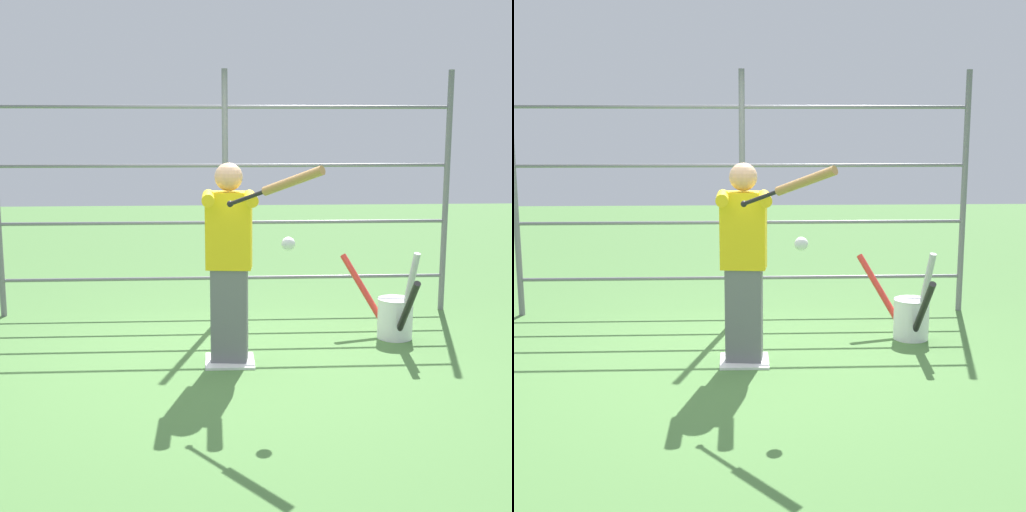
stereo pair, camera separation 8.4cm
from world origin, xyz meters
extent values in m
plane|color=#4C7A3D|center=(0.00, 0.00, 0.00)|extent=(24.00, 24.00, 0.00)
cube|color=white|center=(0.00, 0.00, 0.01)|extent=(0.40, 0.40, 0.02)
cylinder|color=slate|center=(-2.28, -1.60, 1.24)|extent=(0.06, 0.06, 2.48)
cylinder|color=slate|center=(0.00, -1.60, 1.24)|extent=(0.06, 0.06, 2.48)
cylinder|color=slate|center=(2.28, -1.60, 1.24)|extent=(0.06, 0.06, 2.48)
cylinder|color=slate|center=(0.00, -1.60, 0.37)|extent=(4.56, 0.04, 0.04)
cylinder|color=slate|center=(0.00, -1.60, 0.95)|extent=(4.56, 0.04, 0.04)
cylinder|color=slate|center=(0.00, -1.60, 1.53)|extent=(4.56, 0.04, 0.04)
cylinder|color=slate|center=(0.00, -1.60, 2.11)|extent=(4.56, 0.04, 0.04)
cube|color=slate|center=(0.00, 0.00, 0.39)|extent=(0.31, 0.22, 0.79)
cube|color=yellow|center=(0.00, 0.00, 1.10)|extent=(0.38, 0.25, 0.62)
sphere|color=tan|center=(0.00, 0.00, 1.52)|extent=(0.22, 0.22, 0.22)
cylinder|color=yellow|center=(-0.16, 0.24, 1.37)|extent=(0.10, 0.44, 0.10)
cylinder|color=yellow|center=(0.16, 0.20, 1.37)|extent=(0.10, 0.44, 0.10)
sphere|color=black|center=(0.00, 0.44, 1.35)|extent=(0.05, 0.05, 0.05)
cylinder|color=black|center=(-0.12, 0.54, 1.41)|extent=(0.27, 0.24, 0.14)
cylinder|color=#B27F42|center=(-0.42, 0.80, 1.55)|extent=(0.42, 0.38, 0.23)
sphere|color=white|center=(-0.40, 0.76, 1.11)|extent=(0.10, 0.10, 0.10)
cylinder|color=white|center=(-1.53, -0.60, 0.18)|extent=(0.32, 0.32, 0.37)
torus|color=white|center=(-1.53, -0.60, 0.37)|extent=(0.33, 0.33, 0.01)
cylinder|color=#B2B2B7|center=(-1.60, -0.45, 0.43)|extent=(0.16, 0.26, 0.80)
cylinder|color=black|center=(-1.54, -0.29, 0.34)|extent=(0.09, 0.54, 0.63)
cylinder|color=red|center=(-1.30, -0.84, 0.37)|extent=(0.44, 0.47, 0.69)
camera|label=1|loc=(0.12, 5.62, 1.91)|focal=50.00mm
camera|label=2|loc=(0.04, 5.62, 1.91)|focal=50.00mm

